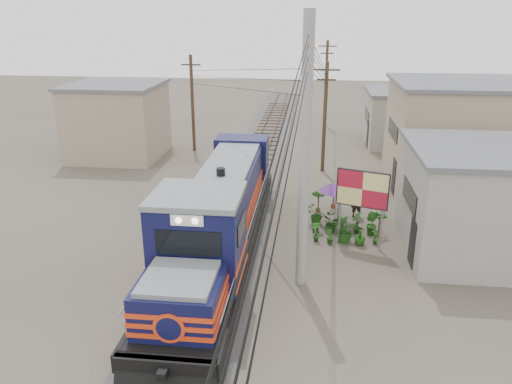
# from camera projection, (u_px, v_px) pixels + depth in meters

# --- Properties ---
(ground) EXTENTS (120.00, 120.00, 0.00)m
(ground) POSITION_uv_depth(u_px,v_px,m) (214.00, 271.00, 20.19)
(ground) COLOR #473F35
(ground) RESTS_ON ground
(ballast) EXTENTS (3.60, 70.00, 0.16)m
(ballast) POSITION_uv_depth(u_px,v_px,m) (246.00, 187.00, 29.49)
(ballast) COLOR #595651
(ballast) RESTS_ON ground
(track) EXTENTS (1.15, 70.00, 0.12)m
(track) POSITION_uv_depth(u_px,v_px,m) (246.00, 184.00, 29.43)
(track) COLOR #51331E
(track) RESTS_ON ground
(locomotive) EXTENTS (3.05, 16.61, 4.12)m
(locomotive) POSITION_uv_depth(u_px,v_px,m) (219.00, 217.00, 20.85)
(locomotive) COLOR black
(locomotive) RESTS_ON ground
(utility_pole_main) EXTENTS (0.40, 0.40, 10.00)m
(utility_pole_main) POSITION_uv_depth(u_px,v_px,m) (305.00, 158.00, 17.64)
(utility_pole_main) COLOR #9E9B93
(utility_pole_main) RESTS_ON ground
(wooden_pole_mid) EXTENTS (1.60, 0.24, 7.00)m
(wooden_pole_mid) POSITION_uv_depth(u_px,v_px,m) (325.00, 115.00, 31.52)
(wooden_pole_mid) COLOR #4C3826
(wooden_pole_mid) RESTS_ON ground
(wooden_pole_far) EXTENTS (1.60, 0.24, 7.50)m
(wooden_pole_far) POSITION_uv_depth(u_px,v_px,m) (326.00, 82.00, 44.47)
(wooden_pole_far) COLOR #4C3826
(wooden_pole_far) RESTS_ON ground
(wooden_pole_left) EXTENTS (1.60, 0.24, 7.00)m
(wooden_pole_left) POSITION_uv_depth(u_px,v_px,m) (192.00, 102.00, 36.26)
(wooden_pole_left) COLOR #4C3826
(wooden_pole_left) RESTS_ON ground
(power_lines) EXTENTS (9.65, 19.00, 3.30)m
(power_lines) POSITION_uv_depth(u_px,v_px,m) (239.00, 59.00, 25.54)
(power_lines) COLOR black
(power_lines) RESTS_ON ground
(shophouse_front) EXTENTS (7.35, 6.30, 4.70)m
(shophouse_front) POSITION_uv_depth(u_px,v_px,m) (495.00, 202.00, 20.96)
(shophouse_front) COLOR gray
(shophouse_front) RESTS_ON ground
(shophouse_mid) EXTENTS (8.40, 7.35, 6.20)m
(shophouse_mid) POSITION_uv_depth(u_px,v_px,m) (463.00, 135.00, 28.99)
(shophouse_mid) COLOR gray
(shophouse_mid) RESTS_ON ground
(shophouse_back) EXTENTS (6.30, 6.30, 4.20)m
(shophouse_back) POSITION_uv_depth(u_px,v_px,m) (406.00, 117.00, 38.83)
(shophouse_back) COLOR gray
(shophouse_back) RESTS_ON ground
(shophouse_left) EXTENTS (6.30, 6.30, 5.20)m
(shophouse_left) POSITION_uv_depth(u_px,v_px,m) (117.00, 120.00, 35.29)
(shophouse_left) COLOR gray
(shophouse_left) RESTS_ON ground
(billboard) EXTENTS (2.19, 0.85, 3.52)m
(billboard) POSITION_uv_depth(u_px,v_px,m) (362.00, 191.00, 21.48)
(billboard) COLOR #99999E
(billboard) RESTS_ON ground
(market_umbrella) EXTENTS (2.31, 2.31, 2.19)m
(market_umbrella) POSITION_uv_depth(u_px,v_px,m) (339.00, 186.00, 24.08)
(market_umbrella) COLOR black
(market_umbrella) RESTS_ON ground
(vendor) EXTENTS (0.71, 0.57, 1.69)m
(vendor) POSITION_uv_depth(u_px,v_px,m) (357.00, 201.00, 25.21)
(vendor) COLOR black
(vendor) RESTS_ON ground
(plant_nursery) EXTENTS (3.47, 3.02, 1.11)m
(plant_nursery) POSITION_uv_depth(u_px,v_px,m) (339.00, 226.00, 23.23)
(plant_nursery) COLOR #204F16
(plant_nursery) RESTS_ON ground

